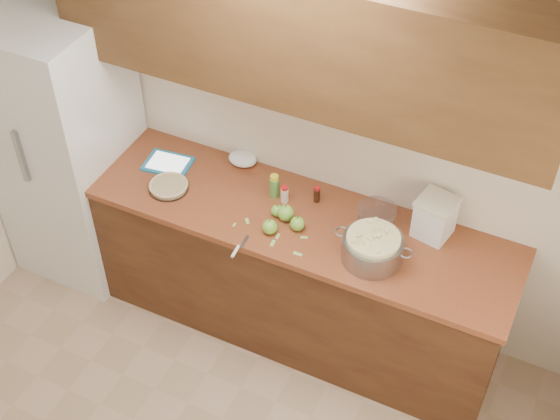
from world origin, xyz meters
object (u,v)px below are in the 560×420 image
at_px(tablet, 168,164).
at_px(colander, 372,248).
at_px(pie, 169,186).
at_px(flour_canister, 435,217).

bearing_deg(tablet, colander, -14.37).
distance_m(pie, tablet, 0.21).
xyz_separation_m(colander, tablet, (-1.34, 0.18, -0.07)).
bearing_deg(flour_canister, colander, -126.23).
xyz_separation_m(pie, colander, (1.23, -0.01, 0.06)).
relative_size(flour_canister, tablet, 0.83).
relative_size(pie, colander, 0.55).
distance_m(pie, flour_canister, 1.49).
bearing_deg(flour_canister, pie, -168.22).
distance_m(flour_canister, tablet, 1.58).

